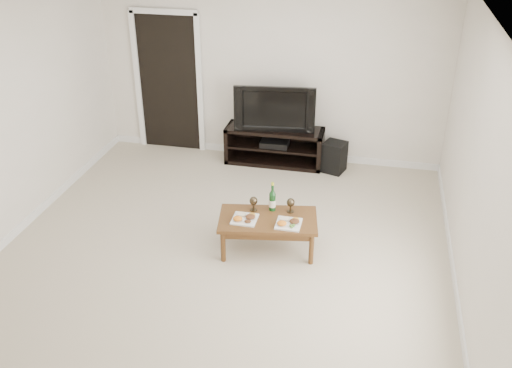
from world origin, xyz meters
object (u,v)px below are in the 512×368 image
(subwoofer, at_px, (334,157))
(coffee_table, at_px, (268,234))
(media_console, at_px, (274,146))
(television, at_px, (275,107))

(subwoofer, height_order, coffee_table, subwoofer)
(coffee_table, bearing_deg, media_console, 98.95)
(television, height_order, subwoofer, television)
(media_console, relative_size, television, 1.24)
(media_console, xyz_separation_m, coffee_table, (0.35, -2.25, -0.07))
(subwoofer, relative_size, coffee_table, 0.41)
(media_console, relative_size, coffee_table, 1.32)
(television, bearing_deg, subwoofer, -11.73)
(media_console, relative_size, subwoofer, 3.21)
(subwoofer, bearing_deg, coffee_table, -86.40)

